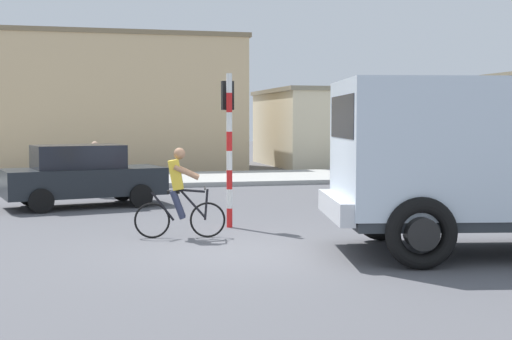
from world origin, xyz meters
The scene contains 11 objects.
ground_plane centered at (0.00, 0.00, 0.00)m, with size 120.00×120.00×0.00m, color #56565B.
sidewalk_far centered at (0.00, 13.93, 0.08)m, with size 80.00×5.00×0.16m, color #ADADA8.
truck_foreground centered at (4.14, -1.21, 1.67)m, with size 5.78×3.56×2.90m.
cyclist centered at (-0.80, 1.52, 0.86)m, with size 1.72×0.54×1.72m.
traffic_light_pole centered at (0.39, 2.69, 2.07)m, with size 0.24×0.43×3.20m.
car_red_near centered at (-2.60, 6.93, 0.82)m, with size 4.28×2.57×1.60m.
car_white_mid centered at (6.69, 5.97, 0.82)m, with size 4.04×1.95×1.60m.
car_far_side centered at (8.75, 8.75, 0.82)m, with size 4.21×2.33×1.60m.
pedestrian_near_kerb centered at (-2.25, 9.33, 0.85)m, with size 0.34×0.22×1.62m.
building_mid_block centered at (-0.95, 20.98, 3.02)m, with size 11.04×5.40×6.03m.
building_corner_right centered at (11.60, 21.52, 1.87)m, with size 10.87×7.70×3.74m.
Camera 1 is at (-2.50, -11.71, 2.24)m, focal length 49.44 mm.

